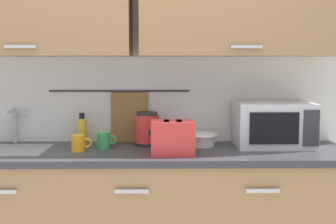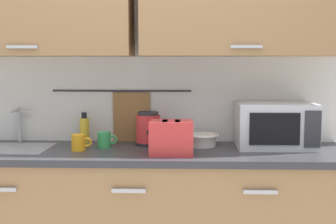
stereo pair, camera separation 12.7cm
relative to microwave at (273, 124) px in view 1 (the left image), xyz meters
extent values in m
cube|color=#B7B7BC|center=(-1.53, -0.42, -0.30)|extent=(0.18, 0.02, 0.02)
cube|color=#B7B7BC|center=(-0.84, -0.42, -0.30)|extent=(0.18, 0.02, 0.02)
cube|color=#B7B7BC|center=(-0.15, -0.42, -0.30)|extent=(0.18, 0.02, 0.02)
cube|color=#333338|center=(-0.84, -0.11, -0.16)|extent=(2.53, 0.63, 0.04)
cube|color=#9EA0A5|center=(-1.62, -0.09, -0.18)|extent=(0.52, 0.38, 0.09)
cube|color=silver|center=(-0.84, 0.22, 0.21)|extent=(3.70, 0.06, 2.50)
cube|color=silver|center=(-0.84, 0.19, 0.14)|extent=(2.50, 0.01, 0.55)
cube|color=#B7B7BC|center=(-1.48, -0.15, 0.47)|extent=(0.18, 0.01, 0.02)
cube|color=#B7B7BC|center=(-0.20, -0.15, 0.47)|extent=(0.18, 0.01, 0.02)
cylinder|color=#333338|center=(-0.95, 0.17, 0.19)|extent=(0.90, 0.01, 0.01)
cube|color=olive|center=(-0.89, 0.17, 0.01)|extent=(0.24, 0.02, 0.34)
cylinder|color=#B2B5BA|center=(-1.62, 0.14, -0.03)|extent=(0.03, 0.03, 0.22)
cylinder|color=#B2B5BA|center=(-1.62, 0.06, 0.07)|extent=(0.02, 0.16, 0.02)
cube|color=#B2B5BA|center=(-1.58, 0.14, 0.06)|extent=(0.07, 0.02, 0.01)
cube|color=silver|center=(0.00, 0.00, 0.00)|extent=(0.46, 0.34, 0.27)
cube|color=black|center=(-0.04, -0.17, 0.00)|extent=(0.29, 0.01, 0.18)
cube|color=#2D2D33|center=(0.18, -0.17, 0.00)|extent=(0.09, 0.01, 0.21)
cylinder|color=black|center=(-0.77, 0.04, -0.13)|extent=(0.16, 0.16, 0.02)
cylinder|color=red|center=(-0.77, 0.04, -0.03)|extent=(0.15, 0.15, 0.17)
cylinder|color=#262628|center=(-0.77, 0.04, 0.06)|extent=(0.13, 0.13, 0.02)
torus|color=black|center=(-0.68, 0.04, -0.02)|extent=(0.11, 0.02, 0.11)
cylinder|color=yellow|center=(-1.18, 0.10, -0.06)|extent=(0.06, 0.06, 0.16)
cylinder|color=black|center=(-1.18, 0.10, 0.04)|extent=(0.03, 0.03, 0.04)
cylinder|color=green|center=(-1.03, -0.05, -0.09)|extent=(0.08, 0.08, 0.09)
torus|color=green|center=(-0.98, -0.05, -0.09)|extent=(0.06, 0.01, 0.06)
cylinder|color=silver|center=(-0.44, 0.01, -0.10)|extent=(0.17, 0.17, 0.07)
torus|color=silver|center=(-0.44, 0.01, -0.07)|extent=(0.21, 0.21, 0.01)
cube|color=red|center=(-0.62, -0.25, -0.04)|extent=(0.24, 0.17, 0.19)
cube|color=black|center=(-0.66, -0.25, 0.05)|extent=(0.03, 0.12, 0.01)
cube|color=black|center=(-0.59, -0.25, 0.05)|extent=(0.03, 0.12, 0.01)
cube|color=black|center=(-0.75, -0.25, -0.01)|extent=(0.02, 0.02, 0.02)
cylinder|color=orange|center=(-1.16, -0.15, -0.09)|extent=(0.08, 0.08, 0.09)
torus|color=orange|center=(-1.11, -0.15, -0.09)|extent=(0.06, 0.01, 0.06)
camera|label=1|loc=(-0.68, -2.68, 0.36)|focal=47.47mm
camera|label=2|loc=(-0.56, -2.68, 0.36)|focal=47.47mm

